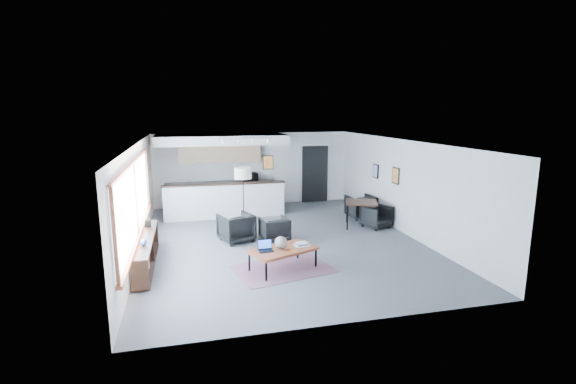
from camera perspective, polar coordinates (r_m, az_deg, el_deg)
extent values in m
cube|color=#4C4C4F|center=(11.11, -0.96, -6.68)|extent=(7.00, 9.00, 0.01)
cube|color=white|center=(10.61, -1.01, 6.86)|extent=(7.00, 9.00, 0.01)
cube|color=silver|center=(15.15, -4.78, 3.16)|extent=(7.00, 0.01, 2.60)
cube|color=silver|center=(6.61, 7.80, -7.48)|extent=(7.00, 0.01, 2.60)
cube|color=silver|center=(10.59, -19.81, -0.95)|extent=(0.01, 9.00, 2.60)
cube|color=silver|center=(12.04, 15.50, 0.71)|extent=(0.01, 9.00, 2.60)
cube|color=#8CBFFF|center=(9.67, -20.21, -0.87)|extent=(0.02, 5.80, 1.55)
cube|color=brown|center=(9.86, -19.72, -5.41)|extent=(0.10, 5.95, 0.06)
cube|color=brown|center=(9.54, -20.41, 3.84)|extent=(0.06, 5.95, 0.06)
cube|color=brown|center=(6.88, -22.60, -5.77)|extent=(0.06, 0.06, 1.60)
cube|color=brown|center=(9.67, -20.09, -0.86)|extent=(0.06, 0.06, 1.60)
cube|color=brown|center=(12.51, -18.72, 1.83)|extent=(0.06, 0.06, 1.60)
cube|color=black|center=(9.77, -18.93, -6.00)|extent=(0.35, 3.00, 0.05)
cube|color=black|center=(9.95, -18.72, -9.14)|extent=(0.35, 3.00, 0.05)
cube|color=black|center=(8.50, -19.64, -10.70)|extent=(0.33, 0.04, 0.55)
cube|color=black|center=(9.86, -18.82, -7.61)|extent=(0.33, 0.04, 0.55)
cube|color=black|center=(11.24, -18.22, -5.27)|extent=(0.33, 0.04, 0.55)
cube|color=#3359A5|center=(8.69, -19.47, -11.29)|extent=(0.18, 0.04, 0.20)
cube|color=silver|center=(8.85, -19.37, -10.81)|extent=(0.18, 0.04, 0.22)
cube|color=maroon|center=(9.00, -19.28, -10.36)|extent=(0.18, 0.04, 0.24)
cube|color=black|center=(9.17, -19.17, -10.09)|extent=(0.18, 0.04, 0.20)
cube|color=#3359A5|center=(9.32, -19.08, -9.66)|extent=(0.18, 0.04, 0.22)
cube|color=silver|center=(9.48, -19.00, -9.24)|extent=(0.18, 0.04, 0.24)
cube|color=maroon|center=(9.64, -18.90, -9.01)|extent=(0.18, 0.04, 0.20)
cube|color=black|center=(9.80, -18.82, -8.62)|extent=(0.18, 0.04, 0.22)
cube|color=#3359A5|center=(9.95, -18.75, -8.24)|extent=(0.18, 0.03, 0.24)
cube|color=silver|center=(10.12, -18.66, -8.03)|extent=(0.18, 0.03, 0.20)
cube|color=maroon|center=(10.28, -18.59, -7.67)|extent=(0.18, 0.03, 0.22)
cube|color=black|center=(10.44, -18.52, -7.32)|extent=(0.18, 0.04, 0.24)
cube|color=black|center=(10.50, -18.61, -4.13)|extent=(0.14, 0.02, 0.18)
sphere|color=#264C99|center=(9.17, -19.16, -6.51)|extent=(0.14, 0.14, 0.14)
cube|color=white|center=(13.37, -8.58, -1.27)|extent=(3.80, 0.25, 1.10)
cube|color=black|center=(13.26, -8.65, 1.09)|extent=(3.85, 0.32, 0.04)
cube|color=white|center=(14.81, -9.10, -0.47)|extent=(3.80, 0.60, 0.90)
cube|color=#2D2D2D|center=(14.72, -9.15, 1.28)|extent=(3.82, 0.62, 0.04)
cube|color=tan|center=(14.73, -9.33, 5.37)|extent=(2.80, 0.35, 0.70)
cube|color=white|center=(13.99, -9.16, 7.13)|extent=(4.20, 1.80, 0.30)
cube|color=black|center=(13.37, -2.74, 4.06)|extent=(0.35, 0.03, 0.45)
cube|color=orange|center=(13.36, -2.73, 4.06)|extent=(0.30, 0.01, 0.40)
cube|color=black|center=(15.63, 3.65, 2.49)|extent=(1.00, 0.12, 2.10)
cube|color=white|center=(15.49, 1.80, 2.43)|extent=(0.06, 0.10, 2.10)
cube|color=white|center=(15.80, 5.44, 2.56)|extent=(0.06, 0.10, 2.10)
cube|color=white|center=(15.51, 3.69, 6.41)|extent=(1.10, 0.10, 0.06)
cube|color=silver|center=(12.66, -5.91, 7.30)|extent=(1.60, 0.04, 0.04)
cylinder|color=silver|center=(12.60, -8.85, 6.84)|extent=(0.07, 0.07, 0.09)
cylinder|color=silver|center=(12.64, -6.81, 6.91)|extent=(0.07, 0.07, 0.09)
cylinder|color=silver|center=(12.71, -4.78, 6.97)|extent=(0.07, 0.07, 0.09)
cylinder|color=silver|center=(12.78, -2.77, 7.02)|extent=(0.07, 0.07, 0.09)
cube|color=black|center=(12.33, 14.52, 2.18)|extent=(0.03, 0.38, 0.48)
cube|color=orange|center=(12.32, 14.46, 2.17)|extent=(0.00, 0.32, 0.42)
cube|color=black|center=(13.48, 11.91, 2.82)|extent=(0.03, 0.34, 0.44)
cube|color=#859FC5|center=(13.48, 11.85, 2.82)|extent=(0.00, 0.28, 0.38)
cube|color=#573542|center=(9.21, -0.68, -10.47)|extent=(2.29, 1.80, 0.01)
cube|color=brown|center=(9.06, -0.69, -7.94)|extent=(1.60, 1.25, 0.05)
cube|color=black|center=(8.54, -3.01, -10.81)|extent=(0.04, 0.04, 0.41)
cube|color=black|center=(9.06, -5.31, -9.53)|extent=(0.04, 0.04, 0.41)
cube|color=black|center=(9.27, 3.83, -9.01)|extent=(0.04, 0.04, 0.41)
cube|color=black|center=(9.75, 1.33, -7.96)|extent=(0.04, 0.04, 0.41)
cube|color=black|center=(8.82, 0.56, -8.70)|extent=(1.26, 0.55, 0.03)
cube|color=black|center=(9.32, -1.87, -7.60)|extent=(1.26, 0.55, 0.03)
cube|color=black|center=(8.92, -3.04, -8.02)|extent=(0.31, 0.23, 0.02)
cube|color=black|center=(8.99, -3.20, -7.13)|extent=(0.31, 0.07, 0.20)
cube|color=blue|center=(8.99, -3.19, -7.14)|extent=(0.28, 0.05, 0.17)
sphere|color=gray|center=(9.04, -0.99, -6.92)|extent=(0.27, 0.27, 0.27)
cube|color=silver|center=(9.23, 1.88, -7.29)|extent=(0.32, 0.27, 0.03)
cube|color=#3359A5|center=(9.22, 1.88, -7.10)|extent=(0.29, 0.24, 0.03)
cube|color=silver|center=(9.19, 1.87, -6.98)|extent=(0.26, 0.22, 0.03)
cube|color=#E5590C|center=(8.92, 0.69, -8.04)|extent=(0.12, 0.12, 0.01)
imported|color=black|center=(11.03, -7.11, -4.66)|extent=(1.00, 0.96, 0.82)
imported|color=black|center=(10.95, -1.88, -4.99)|extent=(0.77, 0.73, 0.71)
cylinder|color=black|center=(12.58, -6.04, -4.50)|extent=(0.31, 0.31, 0.03)
cylinder|color=black|center=(12.40, -6.11, -1.17)|extent=(0.03, 0.03, 1.47)
cylinder|color=#EEE3C3|center=(12.26, -6.19, 2.57)|extent=(0.51, 0.51, 0.33)
cube|color=black|center=(12.41, 9.98, -1.40)|extent=(1.15, 1.15, 0.04)
cylinder|color=black|center=(12.10, 8.13, -3.51)|extent=(0.05, 0.05, 0.72)
cylinder|color=black|center=(12.87, 8.07, -2.62)|extent=(0.05, 0.05, 0.72)
cylinder|color=black|center=(12.14, 11.90, -3.59)|extent=(0.05, 0.05, 0.72)
cylinder|color=black|center=(12.91, 11.60, -2.69)|extent=(0.05, 0.05, 0.72)
imported|color=black|center=(12.49, 12.02, -3.42)|extent=(0.76, 0.74, 0.62)
imported|color=black|center=(13.51, 9.89, -2.07)|extent=(0.73, 0.69, 0.69)
imported|color=black|center=(14.80, -5.26, 2.20)|extent=(0.55, 0.36, 0.35)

